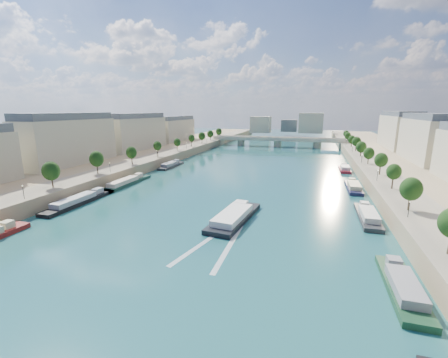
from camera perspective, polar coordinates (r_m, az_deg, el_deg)
The scene contains 16 objects.
ground at distance 141.35m, azimuth 4.39°, elevation 0.40°, with size 700.00×700.00×0.00m, color #0C3438.
quay_left at distance 170.82m, azimuth -19.94°, elevation 2.72°, with size 44.00×520.00×5.00m, color #9E8460.
quay_right at distance 144.40m, azimuth 33.55°, elevation -0.50°, with size 44.00×520.00×5.00m, color #9E8460.
pave_left at distance 161.98m, azimuth -15.72°, elevation 3.40°, with size 14.00×520.00×0.10m, color gray.
pave_right at distance 140.16m, azimuth 27.83°, elevation 0.90°, with size 14.00×520.00×0.10m, color gray.
trees_left at distance 161.82m, azimuth -14.86°, elevation 5.39°, with size 4.80×268.80×8.26m.
trees_right at distance 148.59m, azimuth 26.59°, elevation 3.78°, with size 4.80×268.80×8.26m.
lamps_left at distance 150.84m, azimuth -16.34°, elevation 3.72°, with size 0.36×200.36×4.28m.
lamps_right at distance 143.70m, azimuth 25.83°, elevation 2.49°, with size 0.36×200.36×4.28m.
buildings_left at distance 186.41m, azimuth -21.34°, elevation 7.75°, with size 16.00×226.00×23.20m.
skyline at distance 355.66m, azimuth 12.64°, elevation 10.19°, with size 79.00×42.00×22.00m.
bridge at distance 259.82m, azimuth 10.21°, elevation 7.20°, with size 112.00×12.00×8.15m.
tour_barge at distance 86.56m, azimuth 1.94°, elevation -7.21°, with size 10.48×27.57×3.72m.
wake at distance 72.23m, azimuth -1.50°, elevation -12.35°, with size 10.74×26.02×0.04m.
moored_barges_left at distance 124.09m, azimuth -20.92°, elevation -1.85°, with size 5.00×123.08×3.60m.
moored_barges_right at distance 94.04m, azimuth 25.98°, elevation -7.01°, with size 5.00×159.46×3.60m.
Camera 1 is at (28.91, -34.82, 31.11)m, focal length 24.00 mm.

